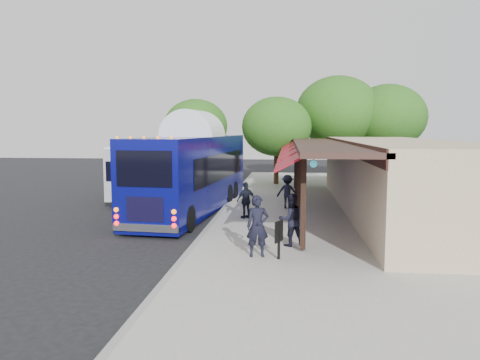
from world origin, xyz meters
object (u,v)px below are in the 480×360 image
at_px(ped_b, 291,220).
at_px(sign_board, 279,233).
at_px(city_bus, 154,166).
at_px(ped_c, 246,200).
at_px(coach_bus, 193,168).
at_px(ped_d, 288,192).
at_px(ped_a, 258,226).

distance_m(ped_b, sign_board, 1.77).
height_order(city_bus, ped_c, city_bus).
height_order(coach_bus, city_bus, coach_bus).
height_order(ped_d, sign_board, ped_d).
relative_size(coach_bus, ped_b, 7.07).
bearing_deg(ped_a, sign_board, -30.66).
distance_m(ped_b, ped_c, 5.22).
bearing_deg(ped_b, ped_c, -86.65).
bearing_deg(city_bus, ped_b, -60.47).
xyz_separation_m(city_bus, sign_board, (8.27, -15.06, -0.81)).
bearing_deg(ped_c, ped_b, 74.10).
relative_size(city_bus, ped_b, 6.65).
bearing_deg(ped_b, coach_bus, -75.02).
height_order(coach_bus, ped_a, coach_bus).
relative_size(coach_bus, ped_a, 6.63).
bearing_deg(city_bus, ped_d, -37.03).
bearing_deg(ped_d, coach_bus, 12.60).
distance_m(ped_b, ped_d, 7.68).
relative_size(city_bus, ped_a, 6.24).
relative_size(city_bus, sign_board, 10.07).
xyz_separation_m(city_bus, ped_b, (8.65, -13.33, -0.71)).
relative_size(ped_a, ped_b, 1.07).
bearing_deg(coach_bus, ped_b, -50.75).
distance_m(ped_a, ped_c, 6.37).
height_order(ped_b, ped_d, ped_b).
bearing_deg(coach_bus, city_bus, 127.28).
bearing_deg(ped_b, city_bus, -75.92).
height_order(ped_a, ped_b, ped_a).
xyz_separation_m(ped_d, sign_board, (-0.26, -9.40, -0.04)).
bearing_deg(ped_a, ped_c, 88.22).
distance_m(city_bus, sign_board, 17.20).
distance_m(coach_bus, city_bus, 7.20).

